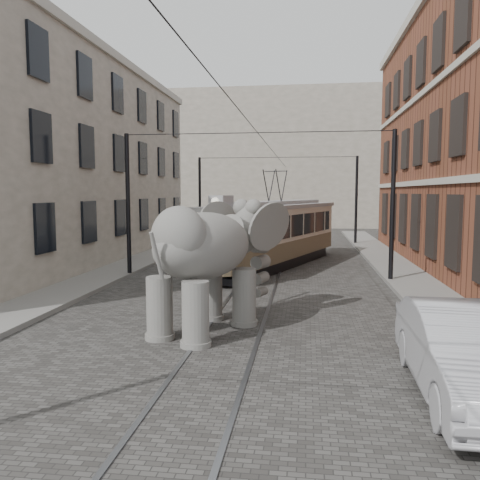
# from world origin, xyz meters

# --- Properties ---
(ground) EXTENTS (120.00, 120.00, 0.00)m
(ground) POSITION_xyz_m (0.00, 0.00, 0.00)
(ground) COLOR #464441
(tram_rails) EXTENTS (1.54, 80.00, 0.02)m
(tram_rails) POSITION_xyz_m (0.00, 0.00, 0.01)
(tram_rails) COLOR slate
(tram_rails) RESTS_ON ground
(sidewalk_right) EXTENTS (2.00, 60.00, 0.15)m
(sidewalk_right) POSITION_xyz_m (6.00, 0.00, 0.07)
(sidewalk_right) COLOR slate
(sidewalk_right) RESTS_ON ground
(sidewalk_left) EXTENTS (2.00, 60.00, 0.15)m
(sidewalk_left) POSITION_xyz_m (-6.50, 0.00, 0.07)
(sidewalk_left) COLOR slate
(sidewalk_left) RESTS_ON ground
(stucco_building) EXTENTS (7.00, 24.00, 10.00)m
(stucco_building) POSITION_xyz_m (-11.00, 10.00, 5.00)
(stucco_building) COLOR gray
(stucco_building) RESTS_ON ground
(distant_block) EXTENTS (28.00, 10.00, 14.00)m
(distant_block) POSITION_xyz_m (0.00, 40.00, 7.00)
(distant_block) COLOR gray
(distant_block) RESTS_ON ground
(catenary) EXTENTS (11.00, 30.20, 6.00)m
(catenary) POSITION_xyz_m (-0.20, 5.00, 3.00)
(catenary) COLOR black
(catenary) RESTS_ON ground
(tram) EXTENTS (6.20, 11.74, 4.61)m
(tram) POSITION_xyz_m (0.36, 9.55, 2.30)
(tram) COLOR beige
(tram) RESTS_ON ground
(elephant) EXTENTS (5.09, 6.35, 3.42)m
(elephant) POSITION_xyz_m (-0.73, -1.69, 1.71)
(elephant) COLOR slate
(elephant) RESTS_ON ground
(parked_car) EXTENTS (1.79, 4.85, 1.59)m
(parked_car) POSITION_xyz_m (4.64, -5.01, 0.79)
(parked_car) COLOR #A3A2A6
(parked_car) RESTS_ON ground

